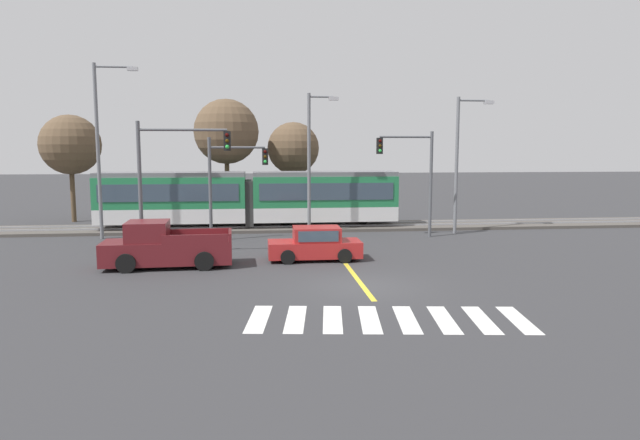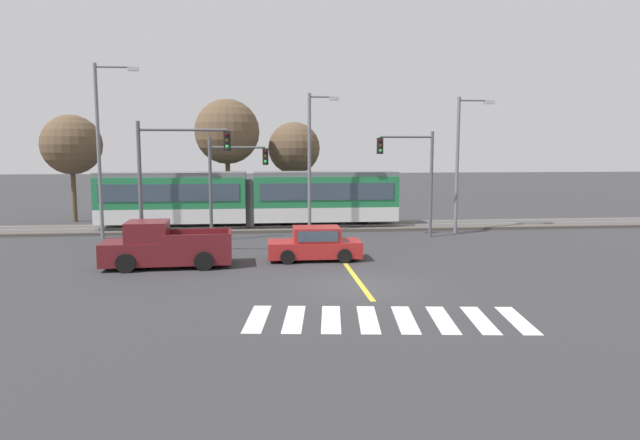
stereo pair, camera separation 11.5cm
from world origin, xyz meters
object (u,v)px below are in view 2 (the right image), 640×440
object	(u,v)px
sedan_crossing	(315,245)
traffic_light_far_left	(231,174)
light_rail_tram	(250,197)
pickup_truck	(165,247)
traffic_light_mid_left	(171,167)
street_lamp_east	(461,156)
traffic_light_far_right	(413,167)
street_lamp_centre	(312,156)
street_lamp_west	(102,141)
bare_tree_west	(227,132)
bare_tree_far_west	(71,145)
bare_tree_east	(294,148)

from	to	relation	value
sedan_crossing	traffic_light_far_left	distance (m)	7.82
light_rail_tram	pickup_truck	distance (m)	11.92
traffic_light_mid_left	street_lamp_east	xyz separation A→B (m)	(15.90, 5.96, 0.40)
traffic_light_far_right	street_lamp_east	bearing A→B (deg)	20.55
street_lamp_centre	light_rail_tram	bearing A→B (deg)	144.56
street_lamp_west	bare_tree_west	distance (m)	9.32
street_lamp_west	bare_tree_far_west	world-z (taller)	street_lamp_west
street_lamp_west	bare_tree_far_west	bearing A→B (deg)	117.41
sedan_crossing	bare_tree_far_west	size ratio (longest dim) A/B	0.57
traffic_light_mid_left	street_lamp_east	world-z (taller)	street_lamp_east
sedan_crossing	light_rail_tram	bearing A→B (deg)	106.42
street_lamp_east	light_rail_tram	bearing A→B (deg)	166.09
sedan_crossing	traffic_light_mid_left	world-z (taller)	traffic_light_mid_left
traffic_light_far_left	light_rail_tram	bearing A→B (deg)	78.19
street_lamp_centre	bare_tree_far_west	xyz separation A→B (m)	(-15.90, 7.66, 0.67)
sedan_crossing	pickup_truck	bearing A→B (deg)	-172.48
traffic_light_mid_left	bare_tree_east	distance (m)	15.76
bare_tree_east	bare_tree_far_west	bearing A→B (deg)	-179.11
light_rail_tram	street_lamp_west	bearing A→B (deg)	-159.23
street_lamp_west	street_lamp_centre	xyz separation A→B (m)	(11.71, 0.42, -0.82)
pickup_truck	bare_tree_far_west	world-z (taller)	bare_tree_far_west
bare_tree_east	traffic_light_mid_left	bearing A→B (deg)	-114.48
light_rail_tram	traffic_light_far_left	size ratio (longest dim) A/B	3.27
pickup_truck	traffic_light_far_left	distance (m)	7.84
traffic_light_far_left	traffic_light_mid_left	xyz separation A→B (m)	(-2.48, -4.57, 0.53)
bare_tree_west	bare_tree_east	xyz separation A→B (m)	(4.65, 1.66, -1.11)
light_rail_tram	street_lamp_east	size ratio (longest dim) A/B	2.30
light_rail_tram	street_lamp_east	distance (m)	13.11
street_lamp_east	bare_tree_far_west	bearing A→B (deg)	161.78
sedan_crossing	bare_tree_far_west	xyz separation A→B (m)	(-15.30, 15.52, 4.60)
light_rail_tram	bare_tree_east	size ratio (longest dim) A/B	2.66
traffic_light_far_right	street_lamp_west	world-z (taller)	street_lamp_west
traffic_light_far_right	bare_tree_east	size ratio (longest dim) A/B	0.87
bare_tree_west	street_lamp_west	bearing A→B (deg)	-134.18
traffic_light_mid_left	bare_tree_west	bearing A→B (deg)	81.59
traffic_light_far_left	street_lamp_centre	size ratio (longest dim) A/B	0.69
traffic_light_far_left	bare_tree_east	size ratio (longest dim) A/B	0.81
street_lamp_west	bare_tree_far_west	size ratio (longest dim) A/B	1.31
sedan_crossing	traffic_light_far_right	xyz separation A→B (m)	(6.20, 6.19, 3.29)
traffic_light_far_left	bare_tree_far_west	xyz separation A→B (m)	(-11.28, 9.51, 1.63)
sedan_crossing	bare_tree_west	distance (m)	15.82
bare_tree_west	sedan_crossing	bearing A→B (deg)	-71.80
pickup_truck	bare_tree_west	distance (m)	16.00
pickup_truck	bare_tree_west	size ratio (longest dim) A/B	0.65
bare_tree_far_west	pickup_truck	bearing A→B (deg)	-61.84
pickup_truck	bare_tree_far_west	bearing A→B (deg)	118.16
pickup_truck	traffic_light_far_right	distance (m)	14.89
sedan_crossing	traffic_light_far_left	bearing A→B (deg)	123.81
street_lamp_centre	bare_tree_far_west	size ratio (longest dim) A/B	1.12
pickup_truck	bare_tree_west	world-z (taller)	bare_tree_west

